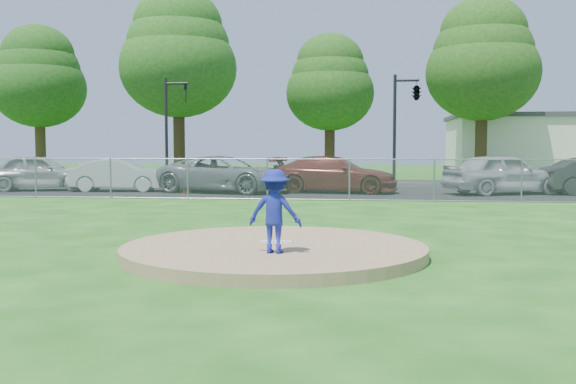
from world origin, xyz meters
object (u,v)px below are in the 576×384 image
object	(u,v)px
tree_left	(178,53)
parked_car_darkred	(334,174)
tree_center	(330,82)
traffic_cone	(187,184)
parked_car_gray	(225,174)
tree_right	(483,59)
parked_car_white	(119,175)
tree_far_left	(39,76)
commercial_building	(565,144)
parked_car_silver	(40,172)
pitcher	(275,211)
traffic_signal_left	(171,120)
traffic_signal_center	(414,94)
parked_car_pearl	(504,174)

from	to	relation	value
tree_left	parked_car_darkred	xyz separation A→B (m)	(11.25, -15.02, -7.46)
tree_left	tree_center	world-z (taller)	tree_left
traffic_cone	parked_car_gray	distance (m)	1.65
tree_left	tree_right	size ratio (longest dim) A/B	1.08
tree_left	parked_car_white	world-z (taller)	tree_left
tree_far_left	parked_car_white	bearing A→B (deg)	-53.38
tree_right	traffic_cone	world-z (taller)	tree_right
commercial_building	parked_car_silver	xyz separation A→B (m)	(-28.81, -22.32, -1.34)
pitcher	parked_car_silver	xyz separation A→B (m)	(-12.95, 16.56, -0.07)
traffic_cone	tree_left	bearing A→B (deg)	107.66
tree_far_left	traffic_signal_left	size ratio (longest dim) A/B	1.92
commercial_building	parked_car_darkred	size ratio (longest dim) A/B	3.08
tree_far_left	parked_car_silver	size ratio (longest dim) A/B	2.27
tree_left	parked_car_gray	size ratio (longest dim) A/B	2.24
parked_car_gray	traffic_signal_center	bearing A→B (deg)	-37.88
tree_left	tree_right	distance (m)	20.03
tree_center	pitcher	size ratio (longest dim) A/B	7.17
traffic_signal_left	pitcher	bearing A→B (deg)	-68.74
tree_right	pitcher	size ratio (longest dim) A/B	8.48
traffic_signal_center	parked_car_pearl	world-z (taller)	traffic_signal_center
parked_car_pearl	pitcher	bearing A→B (deg)	136.04
tree_right	parked_car_pearl	world-z (taller)	tree_right
traffic_signal_left	traffic_signal_center	world-z (taller)	same
tree_center	traffic_cone	distance (m)	20.54
tree_left	traffic_signal_left	bearing A→B (deg)	-76.04
commercial_building	traffic_signal_center	distance (m)	20.17
parked_car_pearl	traffic_cone	bearing A→B (deg)	72.70
traffic_signal_left	parked_car_silver	distance (m)	7.92
parked_car_gray	parked_car_pearl	world-z (taller)	parked_car_pearl
tree_center	tree_left	bearing A→B (deg)	-163.30
pitcher	parked_car_darkred	distance (m)	16.86
parked_car_white	parked_car_gray	xyz separation A→B (m)	(4.75, -0.19, 0.08)
tree_left	pitcher	xyz separation A→B (m)	(11.14, -31.88, -7.36)
tree_far_left	traffic_signal_left	xyz separation A→B (m)	(13.24, -11.00, -3.70)
traffic_signal_left	parked_car_gray	world-z (taller)	traffic_signal_left
parked_car_gray	tree_far_left	bearing A→B (deg)	59.43
parked_car_gray	traffic_signal_left	bearing A→B (deg)	48.20
tree_far_left	parked_car_darkred	xyz separation A→B (m)	(22.25, -17.02, -6.28)
tree_left	tree_center	distance (m)	10.59
tree_right	parked_car_darkred	size ratio (longest dim) A/B	2.19
tree_center	parked_car_gray	world-z (taller)	tree_center
tree_right	traffic_cone	bearing A→B (deg)	-131.24
parked_car_silver	parked_car_white	size ratio (longest dim) A/B	1.12
parked_car_silver	parked_car_pearl	world-z (taller)	parked_car_pearl
tree_center	parked_car_pearl	size ratio (longest dim) A/B	2.00
commercial_building	tree_left	world-z (taller)	tree_left
parked_car_darkred	traffic_signal_center	bearing A→B (deg)	-24.38
traffic_signal_left	traffic_cone	distance (m)	8.12
pitcher	parked_car_gray	size ratio (longest dim) A/B	0.25
parked_car_silver	tree_far_left	bearing A→B (deg)	12.10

